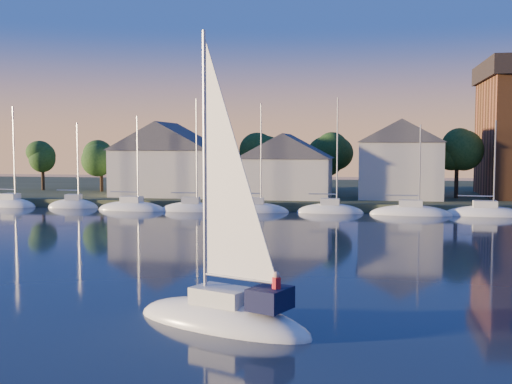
% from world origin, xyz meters
% --- Properties ---
extents(ground, '(260.00, 260.00, 0.00)m').
position_xyz_m(ground, '(0.00, 0.00, 0.00)').
color(ground, black).
rests_on(ground, ground).
extents(shoreline_land, '(160.00, 50.00, 2.00)m').
position_xyz_m(shoreline_land, '(0.00, 75.00, 0.00)').
color(shoreline_land, '#2F3720').
rests_on(shoreline_land, ground).
extents(wooden_dock, '(120.00, 3.00, 1.00)m').
position_xyz_m(wooden_dock, '(0.00, 52.00, 0.00)').
color(wooden_dock, brown).
rests_on(wooden_dock, ground).
extents(clubhouse_west, '(13.65, 9.45, 9.64)m').
position_xyz_m(clubhouse_west, '(-22.00, 58.00, 5.93)').
color(clubhouse_west, beige).
rests_on(clubhouse_west, shoreline_land).
extents(clubhouse_centre, '(11.55, 8.40, 8.08)m').
position_xyz_m(clubhouse_centre, '(-6.00, 57.00, 5.13)').
color(clubhouse_centre, beige).
rests_on(clubhouse_centre, shoreline_land).
extents(clubhouse_east, '(10.50, 8.40, 9.80)m').
position_xyz_m(clubhouse_east, '(8.00, 59.00, 6.00)').
color(clubhouse_east, beige).
rests_on(clubhouse_east, shoreline_land).
extents(tree_line, '(93.40, 5.40, 8.90)m').
position_xyz_m(tree_line, '(2.00, 63.00, 7.18)').
color(tree_line, '#352718').
rests_on(tree_line, shoreline_land).
extents(moored_fleet, '(79.50, 2.40, 12.05)m').
position_xyz_m(moored_fleet, '(-4.00, 49.00, 0.10)').
color(moored_fleet, white).
rests_on(moored_fleet, ground).
extents(hero_sailboat, '(9.13, 5.98, 13.69)m').
position_xyz_m(hero_sailboat, '(-1.68, 3.32, 0.58)').
color(hero_sailboat, white).
rests_on(hero_sailboat, ground).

